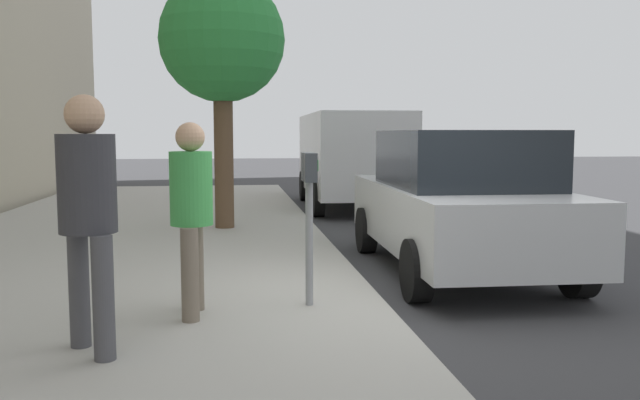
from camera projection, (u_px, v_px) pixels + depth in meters
name	position (u px, v px, depth m)	size (l,w,h in m)	color
ground_plane	(377.00, 307.00, 6.56)	(80.00, 80.00, 0.00)	#38383A
sidewalk_slab	(65.00, 311.00, 6.15)	(28.00, 6.00, 0.15)	#A8A59E
parking_meter	(309.00, 196.00, 5.99)	(0.36, 0.12, 1.41)	gray
pedestrian_at_meter	(191.00, 204.00, 5.64)	(0.51, 0.37, 1.68)	#726656
pedestrian_bystander	(88.00, 201.00, 4.64)	(0.48, 0.40, 1.86)	#47474C
parked_sedan_near	(458.00, 201.00, 8.14)	(4.44, 2.05, 1.77)	silver
parked_van_far	(351.00, 154.00, 15.36)	(5.25, 2.22, 2.18)	silver
street_tree	(222.00, 42.00, 10.80)	(2.08, 2.08, 4.18)	brown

